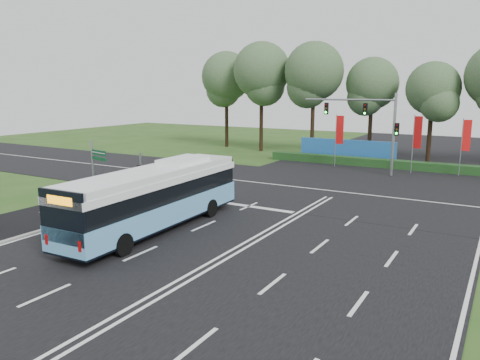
% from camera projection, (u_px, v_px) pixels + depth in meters
% --- Properties ---
extents(ground, '(120.00, 120.00, 0.00)m').
position_uv_depth(ground, '(258.00, 236.00, 23.60)').
color(ground, '#284B19').
rests_on(ground, ground).
extents(road_main, '(20.00, 120.00, 0.04)m').
position_uv_depth(road_main, '(258.00, 236.00, 23.59)').
color(road_main, black).
rests_on(road_main, ground).
extents(road_cross, '(120.00, 14.00, 0.05)m').
position_uv_depth(road_cross, '(336.00, 192.00, 33.77)').
color(road_cross, black).
rests_on(road_cross, ground).
extents(bike_path, '(5.00, 18.00, 0.06)m').
position_uv_depth(bike_path, '(44.00, 216.00, 27.22)').
color(bike_path, black).
rests_on(bike_path, ground).
extents(kerb_strip, '(0.25, 18.00, 0.12)m').
position_uv_depth(kerb_strip, '(73.00, 221.00, 26.03)').
color(kerb_strip, gray).
rests_on(kerb_strip, ground).
extents(city_bus, '(2.98, 12.34, 3.52)m').
position_uv_depth(city_bus, '(156.00, 197.00, 24.33)').
color(city_bus, '#599FCE').
rests_on(city_bus, ground).
extents(pedestrian_signal, '(0.30, 0.41, 3.22)m').
position_uv_depth(pedestrian_signal, '(141.00, 174.00, 30.87)').
color(pedestrian_signal, gray).
rests_on(pedestrian_signal, ground).
extents(street_sign, '(1.61, 0.42, 4.19)m').
position_uv_depth(street_sign, '(96.00, 165.00, 29.19)').
color(street_sign, gray).
rests_on(street_sign, ground).
extents(banner_flag_left, '(0.73, 0.17, 4.98)m').
position_uv_depth(banner_flag_left, '(339.00, 133.00, 43.98)').
color(banner_flag_left, gray).
rests_on(banner_flag_left, ground).
extents(banner_flag_mid, '(0.74, 0.24, 5.15)m').
position_uv_depth(banner_flag_mid, '(416.00, 136.00, 40.18)').
color(banner_flag_mid, gray).
rests_on(banner_flag_mid, ground).
extents(banner_flag_right, '(0.70, 0.25, 4.90)m').
position_uv_depth(banner_flag_right, '(465.00, 139.00, 39.29)').
color(banner_flag_right, gray).
rests_on(banner_flag_right, ground).
extents(traffic_light_gantry, '(8.41, 0.28, 7.00)m').
position_uv_depth(traffic_light_gantry, '(373.00, 121.00, 39.99)').
color(traffic_light_gantry, gray).
rests_on(traffic_light_gantry, ground).
extents(hedge, '(22.00, 1.20, 0.80)m').
position_uv_depth(hedge, '(379.00, 163.00, 44.30)').
color(hedge, '#153C19').
rests_on(hedge, ground).
extents(blue_hoarding, '(10.00, 0.30, 2.20)m').
position_uv_depth(blue_hoarding, '(347.00, 150.00, 48.27)').
color(blue_hoarding, '#1F60AC').
rests_on(blue_hoarding, ground).
extents(eucalyptus_row, '(53.67, 8.75, 12.76)m').
position_uv_depth(eucalyptus_row, '(417.00, 76.00, 46.81)').
color(eucalyptus_row, black).
rests_on(eucalyptus_row, ground).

